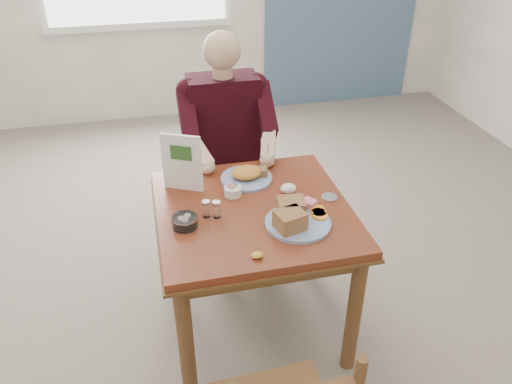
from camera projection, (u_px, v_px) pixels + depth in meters
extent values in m
plane|color=#6E6559|center=(254.00, 321.00, 2.75)|extent=(6.00, 6.00, 0.00)
ellipsoid|color=gold|center=(257.00, 255.00, 2.03)|extent=(0.06, 0.05, 0.03)
ellipsoid|color=white|center=(288.00, 188.00, 2.45)|extent=(0.10, 0.09, 0.05)
cylinder|color=silver|center=(329.00, 197.00, 2.42)|extent=(0.10, 0.10, 0.01)
cube|color=white|center=(140.00, 26.00, 4.63)|extent=(1.72, 0.04, 0.06)
cube|color=maroon|center=(253.00, 211.00, 2.36)|extent=(0.90, 0.90, 0.04)
cube|color=brown|center=(253.00, 216.00, 2.38)|extent=(0.92, 0.92, 0.01)
cylinder|color=brown|center=(186.00, 343.00, 2.16)|extent=(0.07, 0.07, 0.71)
cylinder|color=brown|center=(354.00, 313.00, 2.31)|extent=(0.07, 0.07, 0.71)
cylinder|color=brown|center=(171.00, 237.00, 2.81)|extent=(0.07, 0.07, 0.71)
cylinder|color=brown|center=(303.00, 219.00, 2.96)|extent=(0.07, 0.07, 0.71)
cube|color=brown|center=(274.00, 276.00, 2.08)|extent=(0.80, 0.03, 0.08)
cube|color=brown|center=(237.00, 183.00, 2.72)|extent=(0.80, 0.03, 0.08)
cube|color=brown|center=(172.00, 234.00, 2.32)|extent=(0.03, 0.80, 0.08)
cube|color=brown|center=(330.00, 213.00, 2.47)|extent=(0.03, 0.80, 0.08)
cylinder|color=brown|center=(204.00, 232.00, 3.06)|extent=(0.04, 0.04, 0.45)
cylinder|color=brown|center=(261.00, 224.00, 3.13)|extent=(0.04, 0.04, 0.45)
cylinder|color=brown|center=(197.00, 201.00, 3.36)|extent=(0.04, 0.04, 0.45)
cylinder|color=brown|center=(249.00, 195.00, 3.43)|extent=(0.04, 0.04, 0.45)
cube|color=brown|center=(227.00, 181.00, 3.12)|extent=(0.42, 0.42, 0.03)
cylinder|color=brown|center=(192.00, 137.00, 3.11)|extent=(0.04, 0.04, 0.50)
cylinder|color=brown|center=(248.00, 132.00, 3.18)|extent=(0.04, 0.04, 0.50)
cube|color=brown|center=(220.00, 120.00, 3.09)|extent=(0.38, 0.03, 0.14)
cube|color=tan|center=(213.00, 182.00, 2.96)|extent=(0.13, 0.38, 0.12)
cube|color=tan|center=(246.00, 178.00, 3.00)|extent=(0.13, 0.38, 0.12)
cube|color=tan|center=(220.00, 240.00, 2.97)|extent=(0.10, 0.10, 0.48)
cube|color=tan|center=(253.00, 235.00, 3.01)|extent=(0.10, 0.10, 0.48)
cube|color=black|center=(224.00, 124.00, 2.95)|extent=(0.40, 0.22, 0.58)
sphere|color=black|center=(189.00, 91.00, 2.80)|extent=(0.15, 0.15, 0.15)
sphere|color=black|center=(255.00, 85.00, 2.87)|extent=(0.15, 0.15, 0.15)
cylinder|color=tan|center=(223.00, 74.00, 2.77)|extent=(0.11, 0.11, 0.08)
sphere|color=tan|center=(222.00, 50.00, 2.70)|extent=(0.21, 0.21, 0.21)
cube|color=black|center=(187.00, 116.00, 2.75)|extent=(0.09, 0.29, 0.27)
cube|color=black|center=(265.00, 109.00, 2.83)|extent=(0.09, 0.29, 0.27)
sphere|color=black|center=(191.00, 141.00, 2.70)|extent=(0.09, 0.09, 0.09)
sphere|color=black|center=(270.00, 133.00, 2.79)|extent=(0.09, 0.09, 0.09)
cube|color=tan|center=(199.00, 154.00, 2.65)|extent=(0.14, 0.23, 0.14)
cube|color=tan|center=(268.00, 146.00, 2.73)|extent=(0.14, 0.23, 0.14)
sphere|color=tan|center=(208.00, 167.00, 2.60)|extent=(0.08, 0.08, 0.08)
sphere|color=tan|center=(267.00, 160.00, 2.67)|extent=(0.08, 0.08, 0.08)
cylinder|color=silver|center=(267.00, 152.00, 2.64)|extent=(0.01, 0.05, 0.12)
cylinder|color=white|center=(298.00, 223.00, 2.23)|extent=(0.33, 0.33, 0.02)
cube|color=tan|center=(290.00, 220.00, 2.16)|extent=(0.14, 0.13, 0.08)
cube|color=tan|center=(291.00, 208.00, 2.24)|extent=(0.13, 0.12, 0.08)
cylinder|color=orange|center=(320.00, 216.00, 2.26)|extent=(0.07, 0.07, 0.01)
cylinder|color=orange|center=(319.00, 213.00, 2.28)|extent=(0.08, 0.08, 0.01)
cylinder|color=orange|center=(318.00, 210.00, 2.30)|extent=(0.10, 0.10, 0.01)
cube|color=pink|center=(309.00, 203.00, 2.33)|extent=(0.08, 0.08, 0.03)
cylinder|color=white|center=(246.00, 178.00, 2.57)|extent=(0.31, 0.31, 0.01)
ellipsoid|color=gold|center=(246.00, 172.00, 2.55)|extent=(0.17, 0.15, 0.06)
cube|color=tan|center=(258.00, 172.00, 2.57)|extent=(0.11, 0.07, 0.04)
cylinder|color=white|center=(233.00, 191.00, 2.43)|extent=(0.10, 0.10, 0.04)
cube|color=pink|center=(231.00, 186.00, 2.41)|extent=(0.03, 0.02, 0.02)
cube|color=#6699D8|center=(235.00, 184.00, 2.43)|extent=(0.03, 0.02, 0.02)
cube|color=#EAD159|center=(234.00, 187.00, 2.41)|extent=(0.03, 0.03, 0.02)
cube|color=white|center=(229.00, 185.00, 2.42)|extent=(0.03, 0.01, 0.02)
cylinder|color=white|center=(206.00, 210.00, 2.27)|extent=(0.04, 0.04, 0.07)
cylinder|color=silver|center=(206.00, 203.00, 2.25)|extent=(0.05, 0.05, 0.01)
cylinder|color=white|center=(217.00, 211.00, 2.27)|extent=(0.04, 0.04, 0.07)
cylinder|color=silver|center=(216.00, 203.00, 2.24)|extent=(0.05, 0.05, 0.01)
cylinder|color=white|center=(185.00, 222.00, 2.21)|extent=(0.13, 0.13, 0.05)
cylinder|color=white|center=(181.00, 219.00, 2.19)|extent=(0.03, 0.03, 0.02)
cylinder|color=white|center=(188.00, 217.00, 2.21)|extent=(0.03, 0.03, 0.02)
cylinder|color=white|center=(185.00, 221.00, 2.18)|extent=(0.03, 0.03, 0.02)
cube|color=white|center=(182.00, 163.00, 2.42)|extent=(0.19, 0.10, 0.30)
cube|color=#2D5926|center=(181.00, 153.00, 2.38)|extent=(0.10, 0.05, 0.07)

